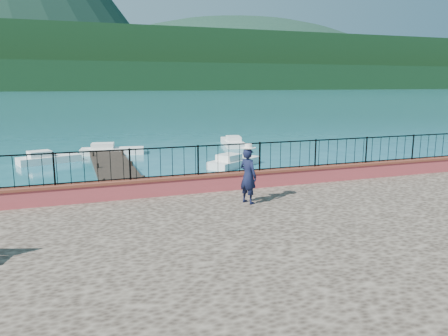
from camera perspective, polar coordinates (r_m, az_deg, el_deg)
ground at (r=11.67m, az=3.44°, el=-12.95°), size 2000.00×2000.00×0.00m
parapet at (r=14.51m, az=-2.23°, el=-1.93°), size 28.00×0.46×0.58m
railing at (r=14.36m, az=-2.25°, el=1.05°), size 27.00×0.05×0.95m
dock at (r=22.38m, az=-13.56°, el=-1.12°), size 2.00×16.00×0.30m
far_forest at (r=309.85m, az=-19.30°, el=11.20°), size 900.00×60.00×18.00m
foothills at (r=370.22m, az=-19.55°, el=13.08°), size 900.00×120.00×44.00m
companion_hill at (r=612.34m, az=1.81°, el=10.57°), size 448.00×384.00×180.00m
person at (r=12.97m, az=3.17°, el=-1.04°), size 0.61×0.72×1.67m
hat at (r=12.81m, az=3.21°, el=2.88°), size 0.44×0.44×0.12m
boat_2 at (r=25.27m, az=1.37°, el=1.13°), size 3.68×3.02×0.80m
boat_3 at (r=28.40m, az=-21.90°, el=1.43°), size 3.77×2.36×0.80m
boat_4 at (r=30.54m, az=-14.37°, el=2.50°), size 4.32×2.00×0.80m
boat_5 at (r=33.91m, az=1.09°, el=3.67°), size 2.12×4.26×0.80m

